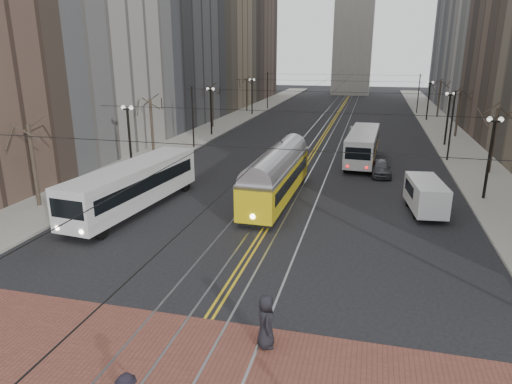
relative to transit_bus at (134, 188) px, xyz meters
The scene contains 17 objects.
ground 13.67m from the transit_bus, 47.81° to the right, with size 260.00×260.00×0.00m, color black.
sidewalk_left 35.45m from the transit_bus, 99.55° to the left, with size 5.00×140.00×0.15m, color gray.
sidewalk_right 42.48m from the transit_bus, 55.37° to the left, with size 5.00×140.00×0.15m, color gray.
crosswalk_band 16.84m from the transit_bus, 57.03° to the right, with size 25.00×6.00×0.01m, color brown.
streetcar_rails 36.14m from the transit_bus, 75.36° to the left, with size 4.80×130.00×0.02m, color gray.
centre_lines 36.14m from the transit_bus, 75.36° to the left, with size 0.42×130.00×0.01m, color gold.
building_left_far 79.85m from the transit_bus, 102.17° to the left, with size 16.00×20.00×40.00m, color brown.
lamp_posts 20.83m from the transit_bus, 63.97° to the left, with size 27.60×57.20×5.60m.
street_trees 26.81m from the transit_bus, 70.08° to the left, with size 31.68×53.28×5.60m.
trolley_wires 26.49m from the transit_bus, 69.77° to the left, with size 25.96×120.00×6.60m.
transit_bus is the anchor object (origin of this frame).
streetcar 9.70m from the transit_bus, 27.27° to the left, with size 2.29×12.33×2.91m, color gold.
rear_bus 22.74m from the transit_bus, 51.59° to the left, with size 2.44×11.24×2.93m, color silver.
cargo_van 18.95m from the transit_bus, 12.40° to the left, with size 1.88×4.88×2.16m, color silver.
sedan_grey 20.49m from the transit_bus, 39.61° to the left, with size 1.58×3.93×1.34m, color #45474D.
sedan_silver 32.93m from the transit_bus, 66.50° to the left, with size 1.49×4.28×1.41m, color #B8BBC0.
pedestrian_a 16.87m from the transit_bus, 46.14° to the right, with size 0.97×0.63×1.98m, color black.
Camera 1 is at (5.64, -15.66, 10.03)m, focal length 32.00 mm.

